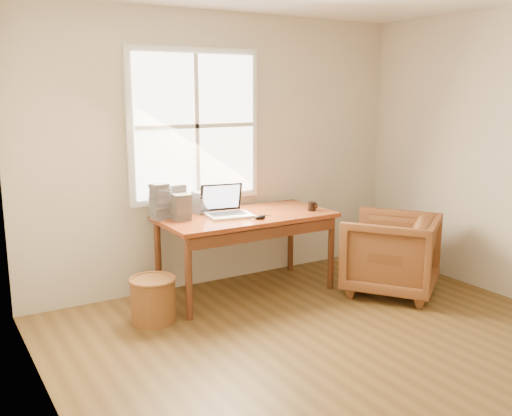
{
  "coord_description": "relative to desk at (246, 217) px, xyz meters",
  "views": [
    {
      "loc": [
        -2.57,
        -2.66,
        1.87
      ],
      "look_at": [
        0.02,
        1.65,
        0.84
      ],
      "focal_mm": 40.0,
      "sensor_mm": 36.0,
      "label": 1
    }
  ],
  "objects": [
    {
      "name": "cd_stack_b",
      "position": [
        -0.6,
        0.1,
        0.13
      ],
      "size": [
        0.15,
        0.13,
        0.23
      ],
      "primitive_type": "cube",
      "rotation": [
        0.0,
        0.0,
        0.02
      ],
      "color": "#29292F",
      "rests_on": "desk"
    },
    {
      "name": "cd_stack_c",
      "position": [
        -0.75,
        0.22,
        0.18
      ],
      "size": [
        0.17,
        0.15,
        0.32
      ],
      "primitive_type": "cube",
      "rotation": [
        0.0,
        0.0,
        0.19
      ],
      "color": "#8F909B",
      "rests_on": "desk"
    },
    {
      "name": "mouse",
      "position": [
        0.01,
        -0.23,
        0.04
      ],
      "size": [
        0.12,
        0.08,
        0.04
      ],
      "primitive_type": "ellipsoid",
      "rotation": [
        0.0,
        0.0,
        -0.2
      ],
      "color": "black",
      "rests_on": "desk"
    },
    {
      "name": "room_shell",
      "position": [
        -0.02,
        -1.64,
        0.59
      ],
      "size": [
        4.04,
        4.54,
        2.64
      ],
      "color": "brown",
      "rests_on": "ground"
    },
    {
      "name": "armchair",
      "position": [
        1.17,
        -0.7,
        -0.36
      ],
      "size": [
        1.13,
        1.13,
        0.75
      ],
      "primitive_type": "imported",
      "rotation": [
        0.0,
        0.0,
        3.76
      ],
      "color": "brown",
      "rests_on": "room_shell"
    },
    {
      "name": "laptop",
      "position": [
        -0.17,
        -0.01,
        0.17
      ],
      "size": [
        0.46,
        0.47,
        0.3
      ],
      "primitive_type": null,
      "rotation": [
        0.0,
        0.0,
        -0.16
      ],
      "color": "silver",
      "rests_on": "desk"
    },
    {
      "name": "cd_stack_a",
      "position": [
        -0.53,
        0.35,
        0.16
      ],
      "size": [
        0.15,
        0.14,
        0.28
      ],
      "primitive_type": "cube",
      "rotation": [
        0.0,
        0.0,
        -0.09
      ],
      "color": "#AEB3B9",
      "rests_on": "desk"
    },
    {
      "name": "coffee_mug",
      "position": [
        0.62,
        -0.18,
        0.06
      ],
      "size": [
        0.1,
        0.1,
        0.09
      ],
      "primitive_type": "cylinder",
      "rotation": [
        0.0,
        0.0,
        0.38
      ],
      "color": "black",
      "rests_on": "desk"
    },
    {
      "name": "wicker_stool",
      "position": [
        -1.01,
        -0.23,
        -0.55
      ],
      "size": [
        0.41,
        0.41,
        0.36
      ],
      "primitive_type": "cylinder",
      "rotation": [
        0.0,
        0.0,
        -0.12
      ],
      "color": "brown",
      "rests_on": "room_shell"
    },
    {
      "name": "desk",
      "position": [
        0.0,
        0.0,
        0.0
      ],
      "size": [
        1.6,
        0.8,
        0.04
      ],
      "primitive_type": "cube",
      "color": "brown",
      "rests_on": "room_shell"
    },
    {
      "name": "cd_stack_d",
      "position": [
        -0.31,
        0.28,
        0.12
      ],
      "size": [
        0.19,
        0.17,
        0.2
      ],
      "primitive_type": "cube",
      "rotation": [
        0.0,
        0.0,
        0.22
      ],
      "color": "#ADB0B9",
      "rests_on": "desk"
    }
  ]
}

